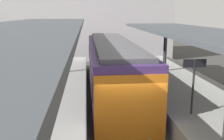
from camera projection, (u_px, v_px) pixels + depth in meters
ground_plane at (127, 140)px, 10.16m from camera, size 80.00×80.00×0.00m
platform_left at (29, 132)px, 9.69m from camera, size 4.40×28.00×1.00m
platform_right at (220, 124)px, 10.42m from camera, size 4.40×28.00×1.00m
track_ballast at (127, 137)px, 10.14m from camera, size 3.20×28.00×0.20m
rail_near_side at (109, 134)px, 10.04m from camera, size 0.08×28.00×0.14m
rail_far_side at (145, 132)px, 10.17m from camera, size 0.08×28.00×0.14m
commuter_train at (112, 67)px, 15.54m from camera, size 2.78×13.22×3.10m
canopy_left at (29, 27)px, 10.21m from camera, size 4.18×21.00×3.48m
canopy_right at (210, 35)px, 11.03m from camera, size 4.18×21.00×3.09m
platform_sign at (194, 74)px, 9.80m from camera, size 0.90×0.08×2.21m
station_building_backdrop at (87, 8)px, 28.26m from camera, size 18.00×6.00×11.00m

